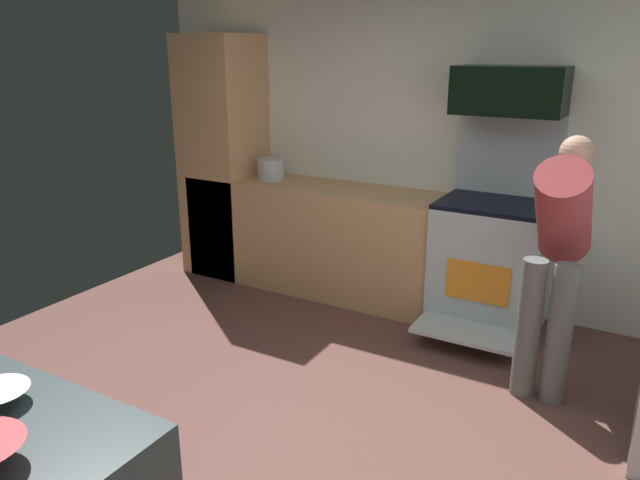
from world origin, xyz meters
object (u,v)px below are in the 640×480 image
at_px(person_cook, 558,248).
at_px(microwave, 510,91).
at_px(stock_pot, 271,169).
at_px(oven_range, 491,260).

bearing_deg(person_cook, microwave, 124.25).
bearing_deg(stock_pot, person_cook, -15.90).
bearing_deg(microwave, stock_pot, -177.63).
distance_m(microwave, stock_pot, 2.06).
xyz_separation_m(oven_range, person_cook, (0.53, -0.69, 0.38)).
bearing_deg(person_cook, oven_range, 127.67).
height_order(person_cook, stock_pot, person_cook).
relative_size(microwave, stock_pot, 3.21).
height_order(microwave, person_cook, microwave).
distance_m(oven_range, stock_pot, 1.99).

